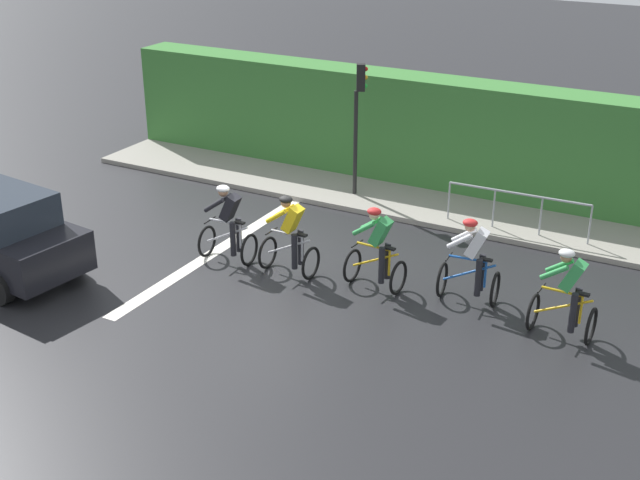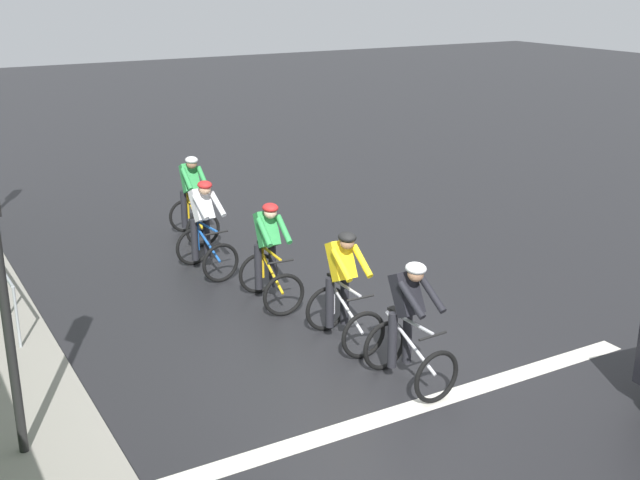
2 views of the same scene
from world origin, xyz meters
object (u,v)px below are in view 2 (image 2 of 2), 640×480
(cyclist_second, at_px, (204,229))
(cyclist_lead, at_px, (192,199))
(cyclist_trailing, at_px, (409,326))
(cyclist_mid, at_px, (269,255))
(cyclist_fourth, at_px, (343,290))

(cyclist_second, bearing_deg, cyclist_lead, 74.93)
(cyclist_lead, height_order, cyclist_trailing, same)
(cyclist_trailing, bearing_deg, cyclist_mid, 95.93)
(cyclist_second, distance_m, cyclist_fourth, 3.62)
(cyclist_lead, distance_m, cyclist_fourth, 5.46)
(cyclist_mid, relative_size, cyclist_trailing, 1.00)
(cyclist_trailing, bearing_deg, cyclist_lead, 91.48)
(cyclist_lead, distance_m, cyclist_trailing, 6.88)
(cyclist_second, height_order, cyclist_mid, same)
(cyclist_lead, xyz_separation_m, cyclist_fourth, (0.10, -5.46, 0.00))
(cyclist_second, relative_size, cyclist_trailing, 1.00)
(cyclist_mid, bearing_deg, cyclist_second, 101.15)
(cyclist_lead, height_order, cyclist_mid, same)
(cyclist_trailing, bearing_deg, cyclist_fourth, 93.26)
(cyclist_lead, relative_size, cyclist_mid, 1.00)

